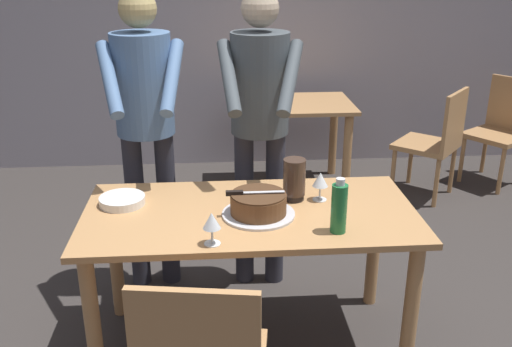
# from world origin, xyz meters

# --- Properties ---
(ground_plane) EXTENTS (14.00, 14.00, 0.00)m
(ground_plane) POSITION_xyz_m (0.00, 0.00, 0.00)
(ground_plane) COLOR #383330
(back_wall) EXTENTS (10.00, 0.12, 2.70)m
(back_wall) POSITION_xyz_m (0.00, 2.78, 1.35)
(back_wall) COLOR #ADA8B2
(back_wall) RESTS_ON ground_plane
(main_dining_table) EXTENTS (1.57, 0.78, 0.75)m
(main_dining_table) POSITION_xyz_m (0.00, 0.00, 0.63)
(main_dining_table) COLOR tan
(main_dining_table) RESTS_ON ground_plane
(cake_on_platter) EXTENTS (0.34, 0.34, 0.11)m
(cake_on_platter) POSITION_xyz_m (0.04, -0.05, 0.80)
(cake_on_platter) COLOR silver
(cake_on_platter) RESTS_ON main_dining_table
(cake_knife) EXTENTS (0.27, 0.02, 0.02)m
(cake_knife) POSITION_xyz_m (-0.04, -0.05, 0.87)
(cake_knife) COLOR silver
(cake_knife) RESTS_ON cake_on_platter
(plate_stack) EXTENTS (0.22, 0.22, 0.04)m
(plate_stack) POSITION_xyz_m (-0.61, 0.12, 0.77)
(plate_stack) COLOR white
(plate_stack) RESTS_ON main_dining_table
(wine_glass_near) EXTENTS (0.08, 0.08, 0.14)m
(wine_glass_near) POSITION_xyz_m (0.35, 0.10, 0.85)
(wine_glass_near) COLOR silver
(wine_glass_near) RESTS_ON main_dining_table
(wine_glass_far) EXTENTS (0.08, 0.08, 0.14)m
(wine_glass_far) POSITION_xyz_m (-0.18, -0.31, 0.85)
(wine_glass_far) COLOR silver
(wine_glass_far) RESTS_ON main_dining_table
(water_bottle) EXTENTS (0.07, 0.07, 0.25)m
(water_bottle) POSITION_xyz_m (0.37, -0.24, 0.86)
(water_bottle) COLOR #1E6B38
(water_bottle) RESTS_ON main_dining_table
(hurricane_lamp) EXTENTS (0.11, 0.11, 0.21)m
(hurricane_lamp) POSITION_xyz_m (0.22, 0.12, 0.86)
(hurricane_lamp) COLOR black
(hurricane_lamp) RESTS_ON main_dining_table
(person_cutting_cake) EXTENTS (0.47, 0.56, 1.72)m
(person_cutting_cake) POSITION_xyz_m (0.09, 0.60, 1.08)
(person_cutting_cake) COLOR #2D2D38
(person_cutting_cake) RESTS_ON ground_plane
(person_standing_beside) EXTENTS (0.47, 0.56, 1.72)m
(person_standing_beside) POSITION_xyz_m (-0.54, 0.63, 1.08)
(person_standing_beside) COLOR #2D2D38
(person_standing_beside) RESTS_ON ground_plane
(background_table) EXTENTS (1.00, 0.70, 0.74)m
(background_table) POSITION_xyz_m (0.48, 2.08, 0.58)
(background_table) COLOR tan
(background_table) RESTS_ON ground_plane
(background_chair_0) EXTENTS (0.62, 0.62, 0.90)m
(background_chair_0) POSITION_xyz_m (1.61, 1.78, 0.49)
(background_chair_0) COLOR tan
(background_chair_0) RESTS_ON ground_plane
(background_chair_1) EXTENTS (0.61, 0.61, 0.90)m
(background_chair_1) POSITION_xyz_m (2.30, 2.07, 0.49)
(background_chair_1) COLOR tan
(background_chair_1) RESTS_ON ground_plane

